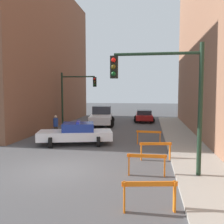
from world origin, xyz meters
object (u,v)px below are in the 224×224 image
Objects in this scene: parked_car_near at (144,116)px; barrier_front at (150,191)px; traffic_light_near at (170,89)px; barrier_back at (156,148)px; barrier_mid at (147,161)px; police_car at (76,133)px; pedestrian_crossing at (56,126)px; white_truck at (101,116)px; barrier_corner at (149,135)px; traffic_light_far at (73,92)px.

parked_car_near is 2.76× the size of barrier_front.
barrier_front is (-0.75, -3.13, -2.91)m from traffic_light_near.
barrier_front and barrier_back have the same top height.
traffic_light_near is 3.28× the size of barrier_back.
police_car is at bearing 130.51° from barrier_mid.
pedestrian_crossing is (-6.27, -10.61, 0.19)m from parked_car_near.
barrier_back is at bearing -89.08° from parked_car_near.
barrier_back is (-0.47, 2.37, -2.91)m from traffic_light_near.
barrier_mid is at bearing -167.36° from pedestrian_crossing.
traffic_light_near is 3.25× the size of barrier_mid.
traffic_light_near is 3.04m from barrier_mid.
parked_car_near is at bearing -60.11° from pedestrian_crossing.
white_truck reaches higher than police_car.
parked_car_near is 2.64× the size of pedestrian_crossing.
pedestrian_crossing is 1.05× the size of barrier_back.
parked_car_near is 21.23m from barrier_front.
police_car is at bearing -171.94° from barrier_corner.
barrier_corner is at bearing 95.78° from barrier_back.
traffic_light_near is at bearing -163.63° from pedestrian_crossing.
police_car is at bearing 135.85° from traffic_light_near.
police_car is 13.38m from parked_car_near.
barrier_mid is (6.84, -7.54, -0.24)m from pedestrian_crossing.
barrier_front is at bearing -89.44° from barrier_corner.
barrier_corner is at bearing -131.64° from pedestrian_crossing.
police_car is 7.12m from barrier_mid.
white_truck reaches higher than barrier_corner.
barrier_mid is (4.74, -14.44, -0.29)m from white_truck.
traffic_light_near is 0.93× the size of white_truck.
traffic_light_near is at bearing -78.76° from barrier_back.
police_car is 3.16× the size of barrier_back.
traffic_light_far is 3.25× the size of barrier_corner.
pedestrian_crossing is at bearing 32.01° from police_car.
police_car is at bearing 119.28° from barrier_front.
police_car reaches higher than barrier_mid.
barrier_mid is 6.07m from barrier_corner.
traffic_light_far is at bearing 125.91° from barrier_back.
parked_car_near is at bearing 38.67° from traffic_light_far.
barrier_back is 0.99× the size of barrier_corner.
barrier_back is at bearing -84.22° from barrier_corner.
barrier_corner is (-0.84, 6.00, -2.91)m from traffic_light_near.
traffic_light_near is 1.19× the size of parked_car_near.
barrier_mid is at bearing -90.37° from barrier_corner.
barrier_back is at bearing 80.55° from barrier_mid.
police_car is (-5.50, 5.34, -2.81)m from traffic_light_near.
pedestrian_crossing is 1.04× the size of barrier_corner.
pedestrian_crossing is 1.04× the size of barrier_mid.
traffic_light_far is (-8.03, 12.81, -0.13)m from traffic_light_near.
police_car is (2.53, -7.47, -2.67)m from traffic_light_far.
parked_car_near is (6.59, 5.27, -2.72)m from traffic_light_far.
parked_car_near is 2.74× the size of barrier_corner.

